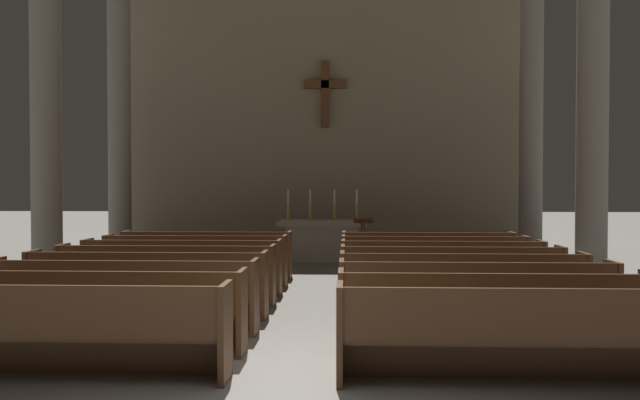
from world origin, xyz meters
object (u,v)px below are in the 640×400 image
at_px(pew_right_row_8, 428,255).
at_px(pew_right_row_3, 476,298).
at_px(altar, 322,240).
at_px(candlestick_outer_right, 357,210).
at_px(pew_left_row_7, 196,260).
at_px(candlestick_outer_left, 288,210).
at_px(pew_right_row_2, 494,314).
at_px(pew_left_row_8, 207,254).
at_px(pew_right_row_7, 434,261).
at_px(lectern, 363,244).
at_px(pew_left_row_6, 182,266).
at_px(pew_right_row_1, 518,335).
at_px(pew_right_row_6, 442,268).
at_px(column_left_third, 119,114).
at_px(pew_right_row_4, 462,286).
at_px(pew_left_row_5, 167,274).
at_px(candlestick_inner_left, 310,210).
at_px(pew_left_row_3, 123,296).
at_px(column_right_third, 531,112).
at_px(column_left_second, 46,91).
at_px(pew_right_row_5, 451,276).
at_px(pew_left_row_4, 147,284).
at_px(column_right_second, 593,88).
at_px(pew_left_row_2, 93,311).
at_px(pew_left_row_1, 53,331).

bearing_deg(pew_right_row_8, pew_right_row_3, -90.00).
xyz_separation_m(altar, candlestick_outer_right, (0.85, -0.00, 0.73)).
xyz_separation_m(pew_left_row_7, candlestick_outer_left, (1.39, 4.00, 0.78)).
bearing_deg(pew_right_row_2, pew_left_row_8, 126.48).
relative_size(pew_right_row_7, lectern, 2.98).
height_order(pew_right_row_3, lectern, lectern).
bearing_deg(pew_left_row_6, pew_right_row_1, -48.41).
distance_m(pew_right_row_6, altar, 5.48).
xyz_separation_m(pew_left_row_8, altar, (2.24, 2.99, 0.06)).
distance_m(column_left_third, altar, 6.05).
bearing_deg(pew_right_row_4, pew_left_row_5, 167.30).
height_order(candlestick_inner_left, candlestick_outer_right, same).
height_order(pew_right_row_4, pew_right_row_7, same).
relative_size(pew_left_row_7, lectern, 2.98).
bearing_deg(pew_left_row_3, pew_right_row_4, 12.70).
bearing_deg(pew_right_row_1, pew_right_row_4, 90.00).
bearing_deg(pew_right_row_4, altar, 107.68).
bearing_deg(column_right_third, pew_right_row_2, -107.47).
distance_m(pew_left_row_7, pew_right_row_4, 5.41).
xyz_separation_m(column_left_second, lectern, (6.14, 2.68, -3.14)).
xyz_separation_m(pew_right_row_1, pew_right_row_5, (0.00, 4.04, 0.00)).
relative_size(pew_right_row_8, candlestick_outer_left, 4.45).
height_order(pew_left_row_4, pew_right_row_7, same).
distance_m(altar, candlestick_outer_left, 1.12).
relative_size(pew_right_row_6, candlestick_outer_left, 4.45).
xyz_separation_m(pew_left_row_6, pew_right_row_2, (4.48, -4.04, 0.00)).
relative_size(pew_right_row_4, column_right_second, 0.45).
bearing_deg(column_left_second, pew_left_row_3, -54.98).
distance_m(pew_left_row_2, altar, 9.32).
bearing_deg(pew_right_row_8, altar, 126.86).
distance_m(pew_left_row_4, pew_left_row_6, 2.02).
xyz_separation_m(pew_right_row_6, pew_right_row_8, (0.00, 2.02, 0.00)).
bearing_deg(candlestick_inner_left, column_right_third, 2.27).
relative_size(pew_right_row_6, candlestick_inner_left, 4.45).
distance_m(pew_left_row_4, altar, 7.37).
distance_m(pew_right_row_2, column_left_third, 12.28).
bearing_deg(pew_left_row_7, column_left_third, 124.67).
relative_size(pew_right_row_1, pew_right_row_4, 1.00).
bearing_deg(column_left_third, lectern, -13.00).
xyz_separation_m(pew_right_row_4, pew_right_row_7, (0.00, 3.03, 0.00)).
distance_m(pew_left_row_6, column_right_second, 8.14).
xyz_separation_m(pew_right_row_4, pew_right_row_5, (0.00, 1.01, 0.00)).
height_order(pew_left_row_5, pew_right_row_6, same).
bearing_deg(pew_right_row_5, candlestick_outer_right, 103.01).
bearing_deg(pew_left_row_1, pew_right_row_8, 57.63).
distance_m(pew_right_row_3, candlestick_outer_right, 8.19).
bearing_deg(pew_left_row_6, pew_right_row_2, -42.03).
bearing_deg(pew_right_row_6, column_right_second, 21.20).
bearing_deg(pew_right_row_1, candlestick_outer_right, 97.87).
bearing_deg(candlestick_outer_left, pew_right_row_2, -71.14).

